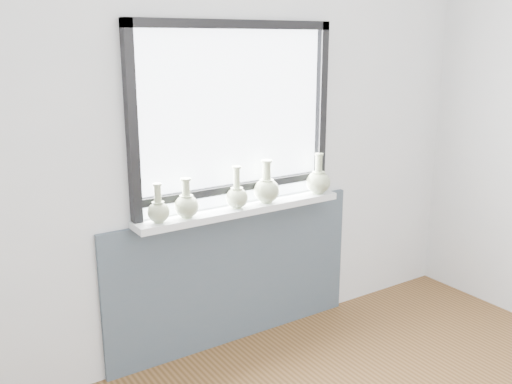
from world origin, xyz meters
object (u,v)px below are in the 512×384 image
vase_a (158,210)px  vase_d (267,188)px  vase_b (187,204)px  vase_e (318,181)px  windowsill (241,209)px  vase_c (237,196)px

vase_a → vase_d: (0.70, 0.00, 0.02)m
vase_a → vase_b: vase_b is taller
vase_b → vase_e: 0.93m
windowsill → vase_d: size_ratio=5.11×
vase_d → vase_e: vase_d is taller
vase_a → vase_c: size_ratio=0.87×
vase_b → windowsill: bearing=3.9°
windowsill → vase_b: vase_b is taller
vase_e → vase_a: bearing=179.7°
vase_a → vase_e: size_ratio=0.84×
vase_b → vase_d: size_ratio=0.85×
windowsill → vase_e: bearing=-2.6°
vase_a → vase_e: bearing=-0.3°
windowsill → vase_b: 0.38m
vase_c → vase_a: bearing=179.9°
vase_c → vase_d: 0.21m
vase_b → vase_c: vase_c is taller
vase_c → vase_e: vase_e is taller
vase_a → vase_d: vase_d is taller
vase_c → windowsill: bearing=27.5°
vase_b → vase_e: vase_e is taller
vase_e → vase_c: bearing=179.6°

